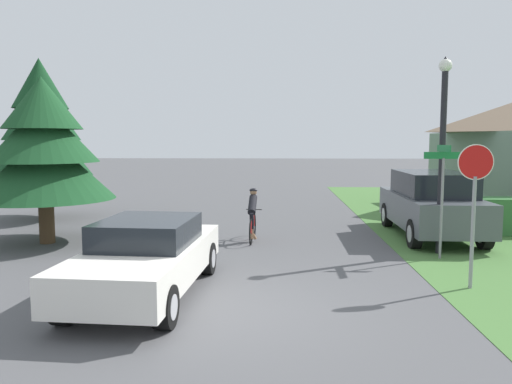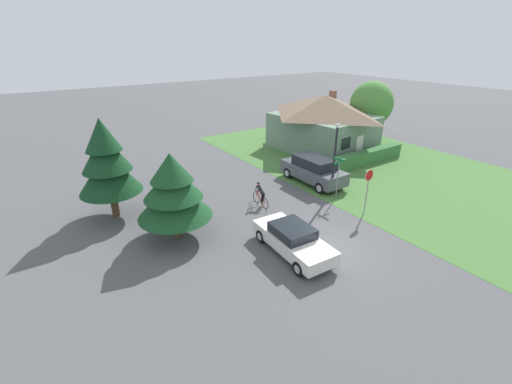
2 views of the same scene
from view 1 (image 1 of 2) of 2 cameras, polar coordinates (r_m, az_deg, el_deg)
ground_plane at (r=8.41m, az=-3.09°, el=-13.43°), size 140.00×140.00×0.00m
sedan_left_lane at (r=9.25m, az=-12.35°, el=-7.27°), size 2.06×4.61×1.38m
cyclist at (r=13.83m, az=-0.39°, el=-2.75°), size 0.44×1.69×1.47m
parked_suv_right at (r=15.28m, az=19.38°, el=-1.26°), size 2.07×4.93×1.89m
stop_sign at (r=10.08m, az=23.70°, el=0.34°), size 0.66×0.07×2.72m
street_lamp at (r=12.93m, az=20.56°, el=5.74°), size 0.31×0.31×4.78m
street_name_sign at (r=12.40m, az=20.55°, el=1.24°), size 0.90×0.90×2.68m
conifer_tall_near at (r=14.56m, az=-23.12°, el=4.72°), size 3.70×3.70×4.48m
conifer_tall_far at (r=19.17m, az=-23.33°, el=6.92°), size 3.36×3.36×5.63m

